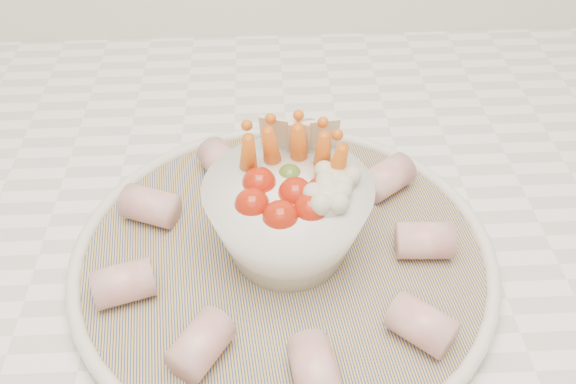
{
  "coord_description": "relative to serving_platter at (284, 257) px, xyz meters",
  "views": [
    {
      "loc": [
        0.14,
        0.97,
        1.34
      ],
      "look_at": [
        0.16,
        1.34,
        1.0
      ],
      "focal_mm": 40.0,
      "sensor_mm": 36.0,
      "label": 1
    }
  ],
  "objects": [
    {
      "name": "veggie_bowl",
      "position": [
        0.01,
        0.01,
        0.05
      ],
      "size": [
        0.14,
        0.14,
        0.11
      ],
      "color": "white",
      "rests_on": "serving_platter"
    },
    {
      "name": "cured_meat_rolls",
      "position": [
        -0.0,
        -0.0,
        0.02
      ],
      "size": [
        0.3,
        0.3,
        0.03
      ],
      "color": "#BF575C",
      "rests_on": "serving_platter"
    },
    {
      "name": "serving_platter",
      "position": [
        0.0,
        0.0,
        0.0
      ],
      "size": [
        0.4,
        0.4,
        0.02
      ],
      "color": "navy",
      "rests_on": "kitchen_counter"
    }
  ]
}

